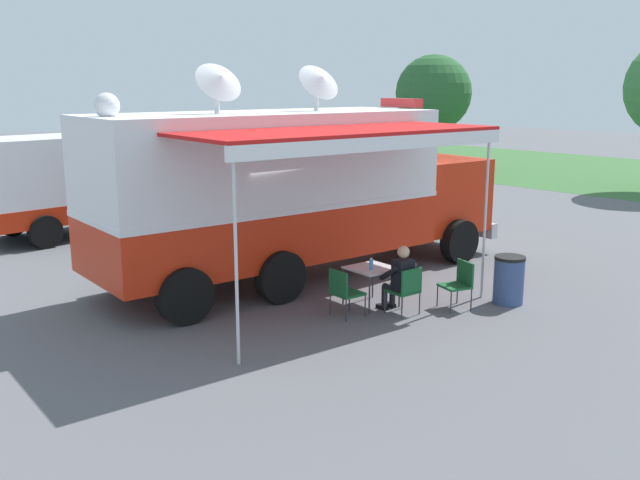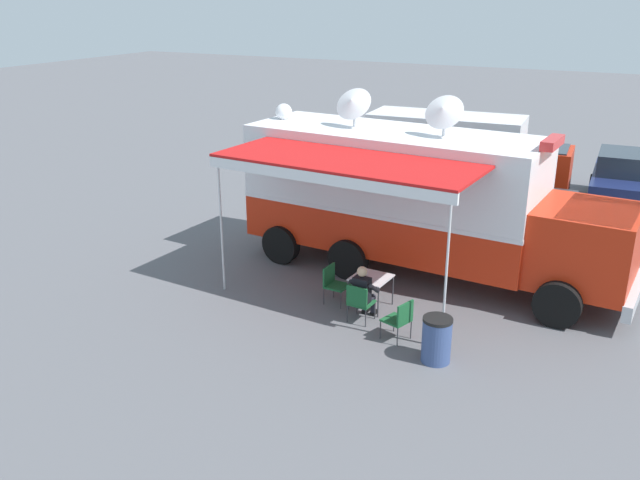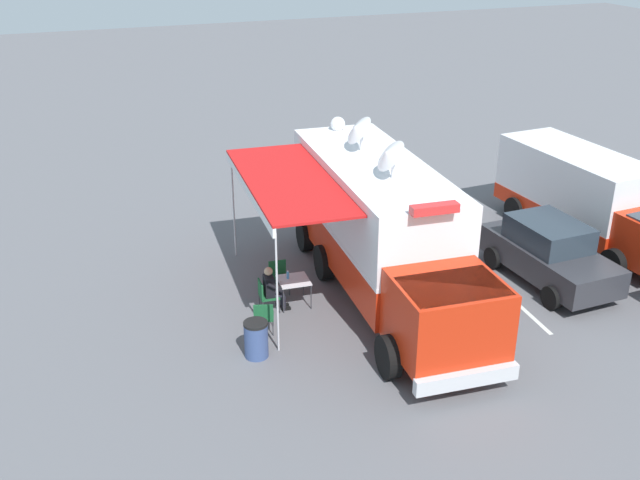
% 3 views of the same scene
% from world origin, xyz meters
% --- Properties ---
extents(ground_plane, '(100.00, 100.00, 0.00)m').
position_xyz_m(ground_plane, '(0.00, 0.00, 0.00)').
color(ground_plane, '#5B5B60').
extents(lot_stripe, '(0.46, 4.80, 0.01)m').
position_xyz_m(lot_stripe, '(-3.15, 1.80, 0.00)').
color(lot_stripe, silver).
rests_on(lot_stripe, ground).
extents(command_truck, '(5.25, 9.64, 4.53)m').
position_xyz_m(command_truck, '(0.09, 0.74, 1.95)').
color(command_truck, red).
rests_on(command_truck, ground).
extents(folding_table, '(0.85, 0.85, 0.73)m').
position_xyz_m(folding_table, '(2.48, 0.51, 0.67)').
color(folding_table, silver).
rests_on(folding_table, ground).
extents(water_bottle, '(0.07, 0.07, 0.22)m').
position_xyz_m(water_bottle, '(2.59, 0.39, 0.83)').
color(water_bottle, '#4C99D8').
rests_on(water_bottle, folding_table).
extents(folding_chair_at_table, '(0.51, 0.51, 0.87)m').
position_xyz_m(folding_chair_at_table, '(3.28, 0.59, 0.51)').
color(folding_chair_at_table, '#19562D').
rests_on(folding_chair_at_table, ground).
extents(folding_chair_beside_table, '(0.51, 0.51, 0.87)m').
position_xyz_m(folding_chair_beside_table, '(2.63, -0.34, 0.51)').
color(folding_chair_beside_table, '#19562D').
rests_on(folding_chair_beside_table, ground).
extents(folding_chair_spare_by_truck, '(0.60, 0.60, 0.87)m').
position_xyz_m(folding_chair_spare_by_truck, '(3.64, 1.64, 0.51)').
color(folding_chair_spare_by_truck, '#19562D').
rests_on(folding_chair_spare_by_truck, ground).
extents(seated_responder, '(0.68, 0.58, 1.25)m').
position_xyz_m(seated_responder, '(3.09, 0.60, 0.65)').
color(seated_responder, black).
rests_on(seated_responder, ground).
extents(trash_bin, '(0.57, 0.57, 0.91)m').
position_xyz_m(trash_bin, '(4.09, 2.54, 0.46)').
color(trash_bin, '#384C7F').
rests_on(trash_bin, ground).
extents(support_truck, '(2.69, 6.92, 2.70)m').
position_xyz_m(support_truck, '(-7.40, -0.36, 1.39)').
color(support_truck, white).
rests_on(support_truck, ground).
extents(car_behind_truck, '(2.15, 4.27, 1.76)m').
position_xyz_m(car_behind_truck, '(-4.59, 1.72, 0.88)').
color(car_behind_truck, '#2D2D33').
rests_on(car_behind_truck, ground).
extents(car_far_corner, '(4.27, 2.15, 1.76)m').
position_xyz_m(car_far_corner, '(-8.39, 4.83, 0.88)').
color(car_far_corner, navy).
rests_on(car_far_corner, ground).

